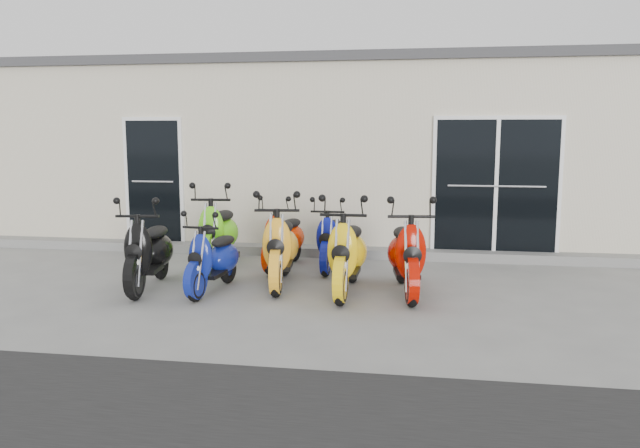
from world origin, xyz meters
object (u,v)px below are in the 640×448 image
at_px(scooter_front_orange_a, 280,237).
at_px(scooter_back_blue, 331,232).
at_px(scooter_back_green, 218,224).
at_px(scooter_front_red, 407,244).
at_px(scooter_front_orange_b, 347,242).
at_px(scooter_front_black, 148,242).
at_px(scooter_front_blue, 213,250).
at_px(scooter_back_red, 284,230).

relative_size(scooter_front_orange_a, scooter_back_blue, 1.17).
xyz_separation_m(scooter_back_green, scooter_back_blue, (1.72, 0.14, -0.10)).
bearing_deg(scooter_front_red, scooter_front_orange_b, 178.02).
distance_m(scooter_front_orange_a, scooter_back_green, 1.54).
distance_m(scooter_front_black, scooter_front_blue, 0.89).
bearing_deg(scooter_front_orange_a, scooter_back_red, 93.12).
distance_m(scooter_back_red, scooter_back_blue, 0.73).
xyz_separation_m(scooter_front_orange_b, scooter_front_red, (0.75, 0.08, -0.01)).
relative_size(scooter_front_black, scooter_front_orange_a, 0.95).
height_order(scooter_front_orange_a, scooter_front_red, scooter_front_orange_a).
bearing_deg(scooter_front_orange_b, scooter_front_black, -174.95).
height_order(scooter_front_black, scooter_back_green, scooter_back_green).
xyz_separation_m(scooter_front_blue, scooter_front_orange_b, (1.72, 0.21, 0.11)).
distance_m(scooter_front_black, scooter_front_orange_a, 1.73).
xyz_separation_m(scooter_back_green, scooter_back_red, (0.99, 0.13, -0.10)).
bearing_deg(scooter_front_orange_b, scooter_back_red, 130.62).
xyz_separation_m(scooter_front_orange_b, scooter_back_blue, (-0.41, 1.36, -0.09)).
bearing_deg(scooter_back_blue, scooter_front_orange_a, -115.26).
relative_size(scooter_front_black, scooter_front_red, 0.97).
xyz_separation_m(scooter_front_black, scooter_back_blue, (2.20, 1.56, -0.06)).
relative_size(scooter_front_blue, scooter_back_green, 0.82).
height_order(scooter_front_orange_a, scooter_back_red, scooter_front_orange_a).
distance_m(scooter_front_blue, scooter_back_green, 1.49).
bearing_deg(scooter_back_green, scooter_front_blue, -79.39).
distance_m(scooter_front_black, scooter_back_green, 1.50).
height_order(scooter_back_green, scooter_back_blue, scooter_back_green).
relative_size(scooter_front_black, scooter_back_blue, 1.11).
xyz_separation_m(scooter_front_black, scooter_front_orange_a, (1.67, 0.46, 0.03)).
distance_m(scooter_front_orange_a, scooter_back_red, 1.12).
height_order(scooter_front_blue, scooter_back_red, scooter_back_red).
bearing_deg(scooter_front_black, scooter_back_blue, 28.08).
bearing_deg(scooter_front_red, scooter_back_blue, 124.26).
xyz_separation_m(scooter_front_orange_a, scooter_front_red, (1.68, -0.18, -0.01)).
relative_size(scooter_front_black, scooter_back_red, 1.10).
bearing_deg(scooter_front_blue, scooter_front_orange_b, 12.85).
distance_m(scooter_front_orange_a, scooter_front_orange_b, 0.97).
bearing_deg(scooter_front_black, scooter_back_green, 64.08).
bearing_deg(scooter_back_green, scooter_front_orange_b, -35.23).
bearing_deg(scooter_front_red, scooter_front_black, 176.95).
distance_m(scooter_front_orange_a, scooter_back_blue, 1.23).
bearing_deg(scooter_front_orange_a, scooter_front_black, -172.05).
bearing_deg(scooter_back_red, scooter_back_green, -164.15).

